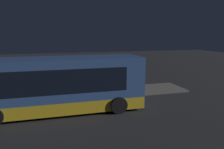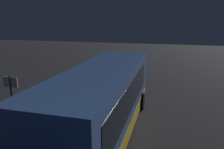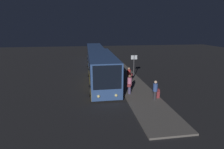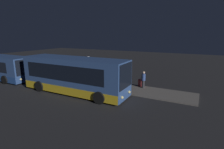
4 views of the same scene
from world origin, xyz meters
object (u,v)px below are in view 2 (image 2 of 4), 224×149
object	(u,v)px
passenger_waiting	(89,86)
passenger_with_bags	(48,107)
bus_lead	(104,102)
suitcase	(67,87)
sign_post	(12,98)
passenger_boarding	(74,79)

from	to	relation	value
passenger_waiting	passenger_with_bags	size ratio (longest dim) A/B	1.11
bus_lead	passenger_waiting	distance (m)	4.33
suitcase	sign_post	xyz separation A→B (m)	(-6.13, -0.43, 1.37)
passenger_waiting	suitcase	size ratio (longest dim) A/B	1.87
bus_lead	passenger_with_bags	size ratio (longest dim) A/B	6.46
sign_post	passenger_boarding	bearing A→B (deg)	0.30
passenger_boarding	passenger_with_bags	bearing A→B (deg)	166.45
suitcase	passenger_waiting	bearing A→B (deg)	-118.79
passenger_boarding	passenger_with_bags	world-z (taller)	passenger_boarding
bus_lead	passenger_with_bags	xyz separation A→B (m)	(0.13, 3.00, -0.62)
passenger_boarding	sign_post	distance (m)	6.61
sign_post	passenger_waiting	bearing A→B (deg)	-19.29
passenger_waiting	suitcase	world-z (taller)	passenger_waiting
suitcase	passenger_with_bags	bearing A→B (deg)	-164.48
sign_post	passenger_with_bags	bearing A→B (deg)	-33.25
passenger_waiting	sign_post	bearing A→B (deg)	-87.28
passenger_with_bags	suitcase	size ratio (longest dim) A/B	1.68
passenger_with_bags	suitcase	bearing A→B (deg)	14.91
bus_lead	suitcase	distance (m)	6.63
passenger_boarding	suitcase	distance (m)	0.78
bus_lead	passenger_boarding	world-z (taller)	bus_lead
bus_lead	passenger_with_bags	world-z (taller)	bus_lead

